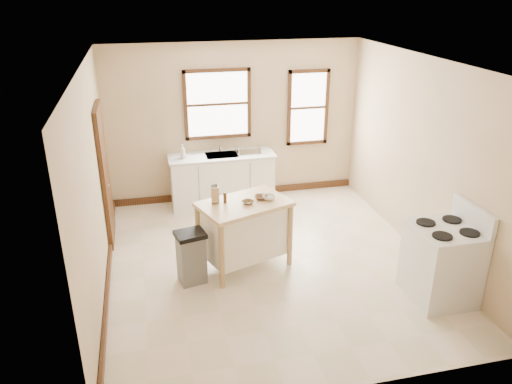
# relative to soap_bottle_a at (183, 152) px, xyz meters

# --- Properties ---
(floor) EXTENTS (5.00, 5.00, 0.00)m
(floor) POSITION_rel_soap_bottle_a_xyz_m (0.97, -2.16, -1.04)
(floor) COLOR beige
(floor) RESTS_ON ground
(ceiling) EXTENTS (5.00, 5.00, 0.00)m
(ceiling) POSITION_rel_soap_bottle_a_xyz_m (0.97, -2.16, 1.76)
(ceiling) COLOR white
(ceiling) RESTS_ON ground
(wall_back) EXTENTS (4.50, 0.04, 2.80)m
(wall_back) POSITION_rel_soap_bottle_a_xyz_m (0.97, 0.34, 0.36)
(wall_back) COLOR #D6B08C
(wall_back) RESTS_ON ground
(wall_left) EXTENTS (0.04, 5.00, 2.80)m
(wall_left) POSITION_rel_soap_bottle_a_xyz_m (-1.28, -2.16, 0.36)
(wall_left) COLOR #D6B08C
(wall_left) RESTS_ON ground
(wall_right) EXTENTS (0.04, 5.00, 2.80)m
(wall_right) POSITION_rel_soap_bottle_a_xyz_m (3.22, -2.16, 0.36)
(wall_right) COLOR #D6B08C
(wall_right) RESTS_ON ground
(window_main) EXTENTS (1.17, 0.06, 1.22)m
(window_main) POSITION_rel_soap_bottle_a_xyz_m (0.67, 0.32, 0.71)
(window_main) COLOR #331A0E
(window_main) RESTS_ON wall_back
(window_side) EXTENTS (0.77, 0.06, 1.37)m
(window_side) POSITION_rel_soap_bottle_a_xyz_m (2.32, 0.32, 0.56)
(window_side) COLOR #331A0E
(window_side) RESTS_ON wall_back
(door_left) EXTENTS (0.06, 0.90, 2.10)m
(door_left) POSITION_rel_soap_bottle_a_xyz_m (-1.24, -0.86, 0.01)
(door_left) COLOR #331A0E
(door_left) RESTS_ON ground
(baseboard_back) EXTENTS (4.50, 0.04, 0.12)m
(baseboard_back) POSITION_rel_soap_bottle_a_xyz_m (0.97, 0.31, -0.98)
(baseboard_back) COLOR #331A0E
(baseboard_back) RESTS_ON ground
(baseboard_left) EXTENTS (0.04, 5.00, 0.12)m
(baseboard_left) POSITION_rel_soap_bottle_a_xyz_m (-1.25, -2.16, -0.98)
(baseboard_left) COLOR #331A0E
(baseboard_left) RESTS_ON ground
(sink_counter) EXTENTS (1.86, 0.62, 0.92)m
(sink_counter) POSITION_rel_soap_bottle_a_xyz_m (0.67, 0.04, -0.58)
(sink_counter) COLOR white
(sink_counter) RESTS_ON ground
(faucet) EXTENTS (0.03, 0.03, 0.22)m
(faucet) POSITION_rel_soap_bottle_a_xyz_m (0.67, 0.22, -0.01)
(faucet) COLOR silver
(faucet) RESTS_ON sink_counter
(soap_bottle_a) EXTENTS (0.10, 0.10, 0.24)m
(soap_bottle_a) POSITION_rel_soap_bottle_a_xyz_m (0.00, 0.00, 0.00)
(soap_bottle_a) COLOR #B2B2B2
(soap_bottle_a) RESTS_ON sink_counter
(soap_bottle_b) EXTENTS (0.08, 0.08, 0.18)m
(soap_bottle_b) POSITION_rel_soap_bottle_a_xyz_m (-0.00, 0.02, -0.03)
(soap_bottle_b) COLOR #B2B2B2
(soap_bottle_b) RESTS_ON sink_counter
(dish_rack) EXTENTS (0.43, 0.33, 0.11)m
(dish_rack) POSITION_rel_soap_bottle_a_xyz_m (1.15, 0.05, -0.07)
(dish_rack) COLOR silver
(dish_rack) RESTS_ON sink_counter
(kitchen_island) EXTENTS (1.37, 1.11, 0.97)m
(kitchen_island) POSITION_rel_soap_bottle_a_xyz_m (0.62, -2.14, -0.56)
(kitchen_island) COLOR #E9BE89
(kitchen_island) RESTS_ON ground
(knife_block) EXTENTS (0.10, 0.10, 0.20)m
(knife_block) POSITION_rel_soap_bottle_a_xyz_m (0.24, -2.06, 0.03)
(knife_block) COLOR #DDB174
(knife_block) RESTS_ON kitchen_island
(pepper_grinder) EXTENTS (0.05, 0.05, 0.15)m
(pepper_grinder) POSITION_rel_soap_bottle_a_xyz_m (0.37, -2.10, 0.00)
(pepper_grinder) COLOR #482A13
(pepper_grinder) RESTS_ON kitchen_island
(bowl_a) EXTENTS (0.22, 0.22, 0.04)m
(bowl_a) POSITION_rel_soap_bottle_a_xyz_m (0.66, -2.19, -0.05)
(bowl_a) COLOR brown
(bowl_a) RESTS_ON kitchen_island
(bowl_b) EXTENTS (0.23, 0.23, 0.04)m
(bowl_b) POSITION_rel_soap_bottle_a_xyz_m (0.87, -2.08, -0.05)
(bowl_b) COLOR brown
(bowl_b) RESTS_ON kitchen_island
(bowl_c) EXTENTS (0.24, 0.24, 0.06)m
(bowl_c) POSITION_rel_soap_bottle_a_xyz_m (0.97, -2.12, -0.04)
(bowl_c) COLOR white
(bowl_c) RESTS_ON kitchen_island
(trash_bin) EXTENTS (0.44, 0.39, 0.73)m
(trash_bin) POSITION_rel_soap_bottle_a_xyz_m (-0.15, -2.39, -0.67)
(trash_bin) COLOR slate
(trash_bin) RESTS_ON ground
(gas_stove) EXTENTS (0.78, 0.80, 1.25)m
(gas_stove) POSITION_rel_soap_bottle_a_xyz_m (2.85, -3.45, -0.42)
(gas_stove) COLOR silver
(gas_stove) RESTS_ON ground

